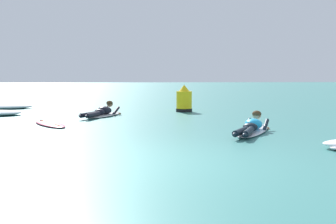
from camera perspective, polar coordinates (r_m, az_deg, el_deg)
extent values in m
plane|color=#387A75|center=(16.63, -3.28, 0.29)|extent=(120.00, 120.00, 0.00)
ellipsoid|color=silver|center=(10.27, 11.29, -2.53)|extent=(1.56, 2.36, 0.07)
ellipsoid|color=silver|center=(11.38, 12.40, -1.77)|extent=(0.26, 0.27, 0.06)
ellipsoid|color=#1E9EDB|center=(10.30, 11.36, -1.58)|extent=(0.66, 0.78, 0.35)
ellipsoid|color=black|center=(9.92, 10.93, -1.99)|extent=(0.43, 0.40, 0.20)
cylinder|color=black|center=(9.37, 9.73, -2.57)|extent=(0.57, 0.83, 0.14)
ellipsoid|color=black|center=(8.95, 8.96, -2.91)|extent=(0.19, 0.24, 0.08)
cylinder|color=black|center=(9.34, 10.68, -2.61)|extent=(0.48, 0.86, 0.14)
ellipsoid|color=black|center=(8.91, 10.26, -2.97)|extent=(0.19, 0.24, 0.08)
cylinder|color=black|center=(10.71, 10.57, -1.75)|extent=(0.34, 0.55, 0.33)
sphere|color=tan|center=(11.08, 10.96, -2.05)|extent=(0.09, 0.09, 0.09)
cylinder|color=black|center=(10.61, 12.88, -1.85)|extent=(0.34, 0.55, 0.33)
sphere|color=tan|center=(10.97, 13.17, -2.16)|extent=(0.09, 0.09, 0.09)
sphere|color=tan|center=(10.66, 11.78, -0.38)|extent=(0.21, 0.21, 0.21)
ellipsoid|color=#47331E|center=(10.64, 11.76, -0.23)|extent=(0.29, 0.28, 0.16)
ellipsoid|color=white|center=(14.18, -8.52, -0.43)|extent=(1.32, 2.14, 0.07)
ellipsoid|color=white|center=(15.06, -6.86, -0.05)|extent=(0.27, 0.26, 0.06)
ellipsoid|color=black|center=(14.21, -8.44, 0.25)|extent=(0.62, 0.76, 0.34)
ellipsoid|color=black|center=(13.87, -9.14, 0.00)|extent=(0.42, 0.39, 0.20)
cylinder|color=black|center=(13.40, -10.57, -0.32)|extent=(0.50, 0.84, 0.14)
ellipsoid|color=black|center=(13.03, -11.56, -0.48)|extent=(0.18, 0.24, 0.08)
cylinder|color=black|center=(13.32, -9.96, -0.34)|extent=(0.41, 0.86, 0.14)
ellipsoid|color=black|center=(12.93, -10.76, -0.51)|extent=(0.18, 0.24, 0.08)
cylinder|color=black|center=(14.64, -8.58, 0.07)|extent=(0.31, 0.58, 0.34)
sphere|color=#8C6647|center=(14.99, -7.92, -0.19)|extent=(0.09, 0.09, 0.09)
cylinder|color=black|center=(14.43, -7.05, 0.02)|extent=(0.31, 0.58, 0.34)
sphere|color=#8C6647|center=(14.77, -6.45, -0.25)|extent=(0.09, 0.09, 0.09)
sphere|color=#8C6647|center=(14.54, -7.78, 1.09)|extent=(0.21, 0.21, 0.21)
ellipsoid|color=#47331E|center=(14.52, -7.81, 1.20)|extent=(0.28, 0.27, 0.16)
ellipsoid|color=#E54C66|center=(11.99, -15.48, -1.54)|extent=(1.38, 1.94, 0.07)
cube|color=orange|center=(11.99, -15.49, -1.36)|extent=(0.80, 1.45, 0.01)
cone|color=black|center=(12.74, -16.55, -1.33)|extent=(0.14, 0.14, 0.16)
ellipsoid|color=white|center=(15.44, -20.50, -0.13)|extent=(0.69, 0.60, 0.13)
ellipsoid|color=white|center=(18.16, -20.78, 0.66)|extent=(2.18, 1.35, 0.18)
ellipsoid|color=white|center=(18.29, -19.17, 0.65)|extent=(0.77, 0.52, 0.13)
cylinder|color=yellow|center=(15.74, 2.16, 1.41)|extent=(0.57, 0.57, 0.76)
cone|color=yellow|center=(15.71, 2.17, 3.22)|extent=(0.40, 0.40, 0.24)
cylinder|color=black|center=(15.76, 2.16, 0.26)|extent=(0.60, 0.60, 0.12)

